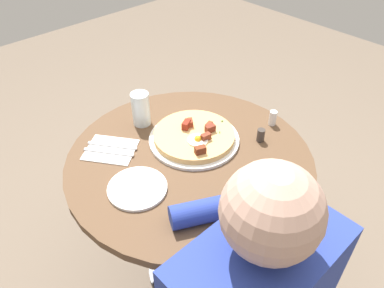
{
  "coord_description": "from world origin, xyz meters",
  "views": [
    {
      "loc": [
        -0.65,
        -0.7,
        1.55
      ],
      "look_at": [
        0.04,
        0.03,
        0.72
      ],
      "focal_mm": 34.66,
      "sensor_mm": 36.0,
      "label": 1
    }
  ],
  "objects_px": {
    "breakfast_pizza": "(194,135)",
    "fork": "(112,146)",
    "pizza_plate": "(194,139)",
    "pepper_shaker": "(261,135)",
    "water_glass": "(142,108)",
    "salt_shaker": "(273,118)",
    "knife": "(109,152)",
    "bread_plate": "(137,188)",
    "dining_table": "(190,190)"
  },
  "relations": [
    {
      "from": "dining_table",
      "to": "knife",
      "type": "distance_m",
      "value": 0.33
    },
    {
      "from": "bread_plate",
      "to": "pizza_plate",
      "type": "bearing_deg",
      "value": 10.59
    },
    {
      "from": "knife",
      "to": "pepper_shaker",
      "type": "distance_m",
      "value": 0.54
    },
    {
      "from": "knife",
      "to": "pizza_plate",
      "type": "bearing_deg",
      "value": -155.63
    },
    {
      "from": "salt_shaker",
      "to": "pepper_shaker",
      "type": "xyz_separation_m",
      "value": [
        -0.11,
        -0.03,
        -0.0
      ]
    },
    {
      "from": "knife",
      "to": "breakfast_pizza",
      "type": "bearing_deg",
      "value": -155.95
    },
    {
      "from": "pizza_plate",
      "to": "bread_plate",
      "type": "relative_size",
      "value": 1.74
    },
    {
      "from": "bread_plate",
      "to": "pepper_shaker",
      "type": "relative_size",
      "value": 3.8
    },
    {
      "from": "water_glass",
      "to": "pepper_shaker",
      "type": "distance_m",
      "value": 0.45
    },
    {
      "from": "bread_plate",
      "to": "water_glass",
      "type": "bearing_deg",
      "value": 49.79
    },
    {
      "from": "bread_plate",
      "to": "pepper_shaker",
      "type": "bearing_deg",
      "value": -13.09
    },
    {
      "from": "pizza_plate",
      "to": "knife",
      "type": "xyz_separation_m",
      "value": [
        -0.27,
        0.15,
        0.0
      ]
    },
    {
      "from": "salt_shaker",
      "to": "pepper_shaker",
      "type": "distance_m",
      "value": 0.12
    },
    {
      "from": "pizza_plate",
      "to": "salt_shaker",
      "type": "relative_size",
      "value": 5.58
    },
    {
      "from": "dining_table",
      "to": "knife",
      "type": "xyz_separation_m",
      "value": [
        -0.19,
        0.21,
        0.17
      ]
    },
    {
      "from": "bread_plate",
      "to": "knife",
      "type": "relative_size",
      "value": 1.04
    },
    {
      "from": "knife",
      "to": "pepper_shaker",
      "type": "height_order",
      "value": "pepper_shaker"
    },
    {
      "from": "breakfast_pizza",
      "to": "water_glass",
      "type": "bearing_deg",
      "value": 107.46
    },
    {
      "from": "dining_table",
      "to": "fork",
      "type": "relative_size",
      "value": 4.72
    },
    {
      "from": "dining_table",
      "to": "breakfast_pizza",
      "type": "height_order",
      "value": "breakfast_pizza"
    },
    {
      "from": "breakfast_pizza",
      "to": "fork",
      "type": "xyz_separation_m",
      "value": [
        -0.24,
        0.17,
        -0.02
      ]
    },
    {
      "from": "knife",
      "to": "salt_shaker",
      "type": "distance_m",
      "value": 0.62
    },
    {
      "from": "knife",
      "to": "salt_shaker",
      "type": "xyz_separation_m",
      "value": [
        0.55,
        -0.28,
        0.02
      ]
    },
    {
      "from": "pizza_plate",
      "to": "water_glass",
      "type": "xyz_separation_m",
      "value": [
        -0.07,
        0.21,
        0.06
      ]
    },
    {
      "from": "fork",
      "to": "bread_plate",
      "type": "bearing_deg",
      "value": 129.34
    },
    {
      "from": "salt_shaker",
      "to": "fork",
      "type": "bearing_deg",
      "value": 149.78
    },
    {
      "from": "fork",
      "to": "salt_shaker",
      "type": "bearing_deg",
      "value": -156.35
    },
    {
      "from": "fork",
      "to": "knife",
      "type": "xyz_separation_m",
      "value": [
        -0.03,
        -0.02,
        0.0
      ]
    },
    {
      "from": "fork",
      "to": "salt_shaker",
      "type": "height_order",
      "value": "salt_shaker"
    },
    {
      "from": "breakfast_pizza",
      "to": "water_glass",
      "type": "distance_m",
      "value": 0.23
    },
    {
      "from": "pizza_plate",
      "to": "bread_plate",
      "type": "bearing_deg",
      "value": -169.41
    },
    {
      "from": "breakfast_pizza",
      "to": "bread_plate",
      "type": "distance_m",
      "value": 0.3
    },
    {
      "from": "pizza_plate",
      "to": "water_glass",
      "type": "bearing_deg",
      "value": 107.64
    },
    {
      "from": "bread_plate",
      "to": "pepper_shaker",
      "type": "distance_m",
      "value": 0.48
    },
    {
      "from": "pizza_plate",
      "to": "pepper_shaker",
      "type": "height_order",
      "value": "pepper_shaker"
    },
    {
      "from": "bread_plate",
      "to": "knife",
      "type": "xyz_separation_m",
      "value": [
        0.03,
        0.21,
        0.0
      ]
    },
    {
      "from": "breakfast_pizza",
      "to": "salt_shaker",
      "type": "distance_m",
      "value": 0.31
    },
    {
      "from": "breakfast_pizza",
      "to": "bread_plate",
      "type": "height_order",
      "value": "breakfast_pizza"
    },
    {
      "from": "fork",
      "to": "water_glass",
      "type": "xyz_separation_m",
      "value": [
        0.17,
        0.04,
        0.06
      ]
    },
    {
      "from": "knife",
      "to": "pepper_shaker",
      "type": "relative_size",
      "value": 3.66
    },
    {
      "from": "fork",
      "to": "pepper_shaker",
      "type": "height_order",
      "value": "pepper_shaker"
    },
    {
      "from": "breakfast_pizza",
      "to": "pepper_shaker",
      "type": "relative_size",
      "value": 5.93
    },
    {
      "from": "dining_table",
      "to": "pizza_plate",
      "type": "distance_m",
      "value": 0.19
    },
    {
      "from": "bread_plate",
      "to": "dining_table",
      "type": "bearing_deg",
      "value": 0.08
    },
    {
      "from": "bread_plate",
      "to": "fork",
      "type": "bearing_deg",
      "value": 75.47
    },
    {
      "from": "pizza_plate",
      "to": "water_glass",
      "type": "relative_size",
      "value": 2.5
    },
    {
      "from": "breakfast_pizza",
      "to": "knife",
      "type": "relative_size",
      "value": 1.62
    },
    {
      "from": "dining_table",
      "to": "pepper_shaker",
      "type": "height_order",
      "value": "pepper_shaker"
    },
    {
      "from": "knife",
      "to": "water_glass",
      "type": "xyz_separation_m",
      "value": [
        0.2,
        0.06,
        0.06
      ]
    },
    {
      "from": "dining_table",
      "to": "pizza_plate",
      "type": "relative_size",
      "value": 2.61
    }
  ]
}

